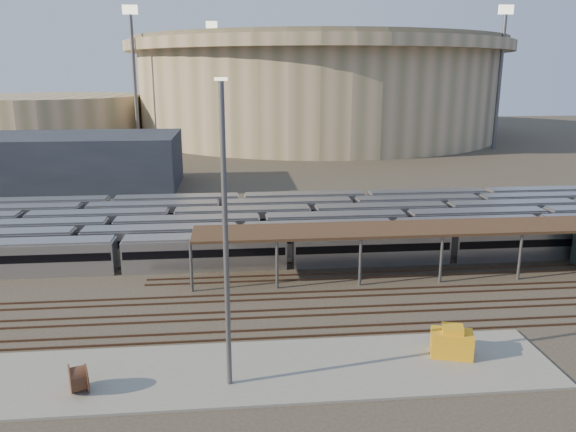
{
  "coord_description": "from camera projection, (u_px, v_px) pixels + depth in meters",
  "views": [
    {
      "loc": [
        -3.59,
        -52.12,
        21.6
      ],
      "look_at": [
        2.75,
        12.0,
        4.79
      ],
      "focal_mm": 35.0,
      "sensor_mm": 36.0,
      "label": 1
    }
  ],
  "objects": [
    {
      "name": "apron",
      "position": [
        219.0,
        373.0,
        41.03
      ],
      "size": [
        50.0,
        9.0,
        0.2
      ],
      "primitive_type": "cube",
      "color": "gray",
      "rests_on": "ground"
    },
    {
      "name": "empty_tracks",
      "position": [
        276.0,
        313.0,
        51.14
      ],
      "size": [
        170.0,
        9.62,
        0.18
      ],
      "color": "#4C3323",
      "rests_on": "ground"
    },
    {
      "name": "floodlight_0",
      "position": [
        134.0,
        73.0,
        153.83
      ],
      "size": [
        4.0,
        1.0,
        38.4
      ],
      "color": "#525256",
      "rests_on": "ground"
    },
    {
      "name": "service_building",
      "position": [
        64.0,
        162.0,
        104.34
      ],
      "size": [
        42.0,
        20.0,
        10.0
      ],
      "primitive_type": "cube",
      "color": "#1E232D",
      "rests_on": "ground"
    },
    {
      "name": "floodlight_2",
      "position": [
        500.0,
        73.0,
        153.73
      ],
      "size": [
        4.0,
        1.0,
        38.4
      ],
      "color": "#525256",
      "rests_on": "ground"
    },
    {
      "name": "inspection_shed",
      "position": [
        472.0,
        228.0,
        60.67
      ],
      "size": [
        60.3,
        6.0,
        5.3
      ],
      "color": "#525256",
      "rests_on": "ground"
    },
    {
      "name": "subway_trains",
      "position": [
        261.0,
        226.0,
        73.32
      ],
      "size": [
        124.27,
        23.9,
        3.6
      ],
      "color": "#A4A5A9",
      "rests_on": "ground"
    },
    {
      "name": "ground",
      "position": [
        272.0,
        293.0,
        55.98
      ],
      "size": [
        420.0,
        420.0,
        0.0
      ],
      "primitive_type": "plane",
      "color": "#383026",
      "rests_on": "ground"
    },
    {
      "name": "secondary_arena",
      "position": [
        49.0,
        119.0,
        173.67
      ],
      "size": [
        56.0,
        56.0,
        14.0
      ],
      "primitive_type": "cylinder",
      "color": "tan",
      "rests_on": "ground"
    },
    {
      "name": "stadium",
      "position": [
        316.0,
        86.0,
        189.01
      ],
      "size": [
        124.0,
        124.0,
        32.5
      ],
      "color": "tan",
      "rests_on": "ground"
    },
    {
      "name": "floodlight_3",
      "position": [
        213.0,
        73.0,
        203.88
      ],
      "size": [
        4.0,
        1.0,
        38.4
      ],
      "color": "#525256",
      "rests_on": "ground"
    },
    {
      "name": "yard_light_pole",
      "position": [
        226.0,
        240.0,
        36.87
      ],
      "size": [
        0.81,
        0.36,
        20.96
      ],
      "color": "#525256",
      "rests_on": "apron"
    },
    {
      "name": "yellow_equipment",
      "position": [
        452.0,
        344.0,
        43.2
      ],
      "size": [
        3.55,
        2.78,
        1.95
      ],
      "primitive_type": "cube",
      "rotation": [
        0.0,
        0.0,
        -0.3
      ],
      "color": "orange",
      "rests_on": "apron"
    },
    {
      "name": "cable_reel_east",
      "position": [
        79.0,
        378.0,
        38.26
      ],
      "size": [
        1.75,
        2.27,
        2.01
      ],
      "primitive_type": "cylinder",
      "rotation": [
        0.0,
        1.57,
        0.36
      ],
      "color": "#502F20",
      "rests_on": "apron"
    }
  ]
}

